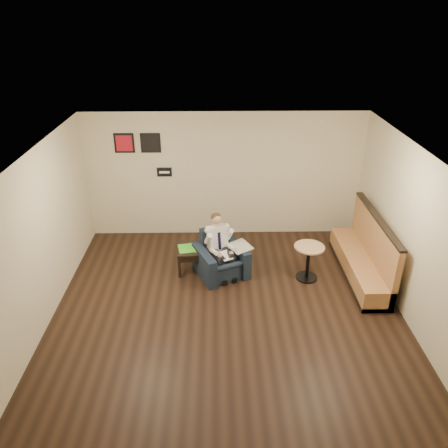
{
  "coord_description": "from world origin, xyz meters",
  "views": [
    {
      "loc": [
        -0.17,
        -5.95,
        4.82
      ],
      "look_at": [
        -0.04,
        1.2,
        1.14
      ],
      "focal_mm": 35.0,
      "sensor_mm": 36.0,
      "label": 1
    }
  ],
  "objects_px": {
    "green_folder": "(191,248)",
    "armchair": "(221,255)",
    "seated_man": "(224,251)",
    "smartphone": "(196,243)",
    "side_table": "(193,258)",
    "coffee_mug": "(203,242)",
    "cafe_table": "(308,262)",
    "banquette": "(362,248)"
  },
  "relations": [
    {
      "from": "seated_man",
      "to": "cafe_table",
      "type": "height_order",
      "value": "seated_man"
    },
    {
      "from": "side_table",
      "to": "banquette",
      "type": "relative_size",
      "value": 0.25
    },
    {
      "from": "green_folder",
      "to": "banquette",
      "type": "distance_m",
      "value": 3.28
    },
    {
      "from": "coffee_mug",
      "to": "side_table",
      "type": "bearing_deg",
      "value": -143.29
    },
    {
      "from": "side_table",
      "to": "cafe_table",
      "type": "height_order",
      "value": "cafe_table"
    },
    {
      "from": "seated_man",
      "to": "banquette",
      "type": "distance_m",
      "value": 2.64
    },
    {
      "from": "armchair",
      "to": "cafe_table",
      "type": "xyz_separation_m",
      "value": [
        1.66,
        -0.19,
        -0.07
      ]
    },
    {
      "from": "seated_man",
      "to": "smartphone",
      "type": "distance_m",
      "value": 0.71
    },
    {
      "from": "green_folder",
      "to": "armchair",
      "type": "bearing_deg",
      "value": -13.62
    },
    {
      "from": "smartphone",
      "to": "seated_man",
      "type": "bearing_deg",
      "value": -32.23
    },
    {
      "from": "armchair",
      "to": "cafe_table",
      "type": "relative_size",
      "value": 1.24
    },
    {
      "from": "smartphone",
      "to": "cafe_table",
      "type": "relative_size",
      "value": 0.22
    },
    {
      "from": "seated_man",
      "to": "banquette",
      "type": "height_order",
      "value": "banquette"
    },
    {
      "from": "armchair",
      "to": "side_table",
      "type": "bearing_deg",
      "value": 139.8
    },
    {
      "from": "armchair",
      "to": "seated_man",
      "type": "height_order",
      "value": "seated_man"
    },
    {
      "from": "green_folder",
      "to": "cafe_table",
      "type": "xyz_separation_m",
      "value": [
        2.24,
        -0.33,
        -0.15
      ]
    },
    {
      "from": "seated_man",
      "to": "cafe_table",
      "type": "xyz_separation_m",
      "value": [
        1.61,
        -0.09,
        -0.23
      ]
    },
    {
      "from": "green_folder",
      "to": "smartphone",
      "type": "bearing_deg",
      "value": 69.06
    },
    {
      "from": "green_folder",
      "to": "cafe_table",
      "type": "distance_m",
      "value": 2.27
    },
    {
      "from": "green_folder",
      "to": "smartphone",
      "type": "distance_m",
      "value": 0.22
    },
    {
      "from": "side_table",
      "to": "coffee_mug",
      "type": "relative_size",
      "value": 5.79
    },
    {
      "from": "side_table",
      "to": "green_folder",
      "type": "bearing_deg",
      "value": -143.29
    },
    {
      "from": "coffee_mug",
      "to": "cafe_table",
      "type": "xyz_separation_m",
      "value": [
        2.01,
        -0.5,
        -0.2
      ]
    },
    {
      "from": "cafe_table",
      "to": "armchair",
      "type": "bearing_deg",
      "value": 173.53
    },
    {
      "from": "cafe_table",
      "to": "banquette",
      "type": "bearing_deg",
      "value": 5.21
    },
    {
      "from": "banquette",
      "to": "green_folder",
      "type": "bearing_deg",
      "value": 175.89
    },
    {
      "from": "side_table",
      "to": "smartphone",
      "type": "distance_m",
      "value": 0.32
    },
    {
      "from": "armchair",
      "to": "side_table",
      "type": "distance_m",
      "value": 0.6
    },
    {
      "from": "green_folder",
      "to": "side_table",
      "type": "bearing_deg",
      "value": 36.71
    },
    {
      "from": "coffee_mug",
      "to": "banquette",
      "type": "xyz_separation_m",
      "value": [
        3.04,
        -0.4,
        0.06
      ]
    },
    {
      "from": "smartphone",
      "to": "banquette",
      "type": "relative_size",
      "value": 0.06
    },
    {
      "from": "seated_man",
      "to": "smartphone",
      "type": "xyz_separation_m",
      "value": [
        -0.55,
        0.45,
        -0.08
      ]
    },
    {
      "from": "seated_man",
      "to": "cafe_table",
      "type": "bearing_deg",
      "value": -26.55
    },
    {
      "from": "cafe_table",
      "to": "green_folder",
      "type": "bearing_deg",
      "value": 171.64
    },
    {
      "from": "side_table",
      "to": "banquette",
      "type": "bearing_deg",
      "value": -4.58
    },
    {
      "from": "armchair",
      "to": "banquette",
      "type": "xyz_separation_m",
      "value": [
        2.68,
        -0.09,
        0.19
      ]
    },
    {
      "from": "armchair",
      "to": "cafe_table",
      "type": "height_order",
      "value": "armchair"
    },
    {
      "from": "seated_man",
      "to": "banquette",
      "type": "xyz_separation_m",
      "value": [
        2.64,
        0.01,
        0.03
      ]
    },
    {
      "from": "green_folder",
      "to": "coffee_mug",
      "type": "distance_m",
      "value": 0.28
    },
    {
      "from": "green_folder",
      "to": "smartphone",
      "type": "height_order",
      "value": "green_folder"
    },
    {
      "from": "seated_man",
      "to": "green_folder",
      "type": "height_order",
      "value": "seated_man"
    },
    {
      "from": "banquette",
      "to": "cafe_table",
      "type": "bearing_deg",
      "value": -174.79
    }
  ]
}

